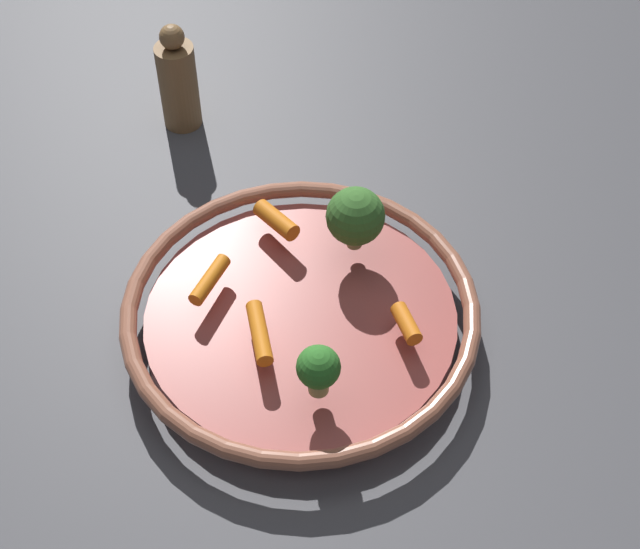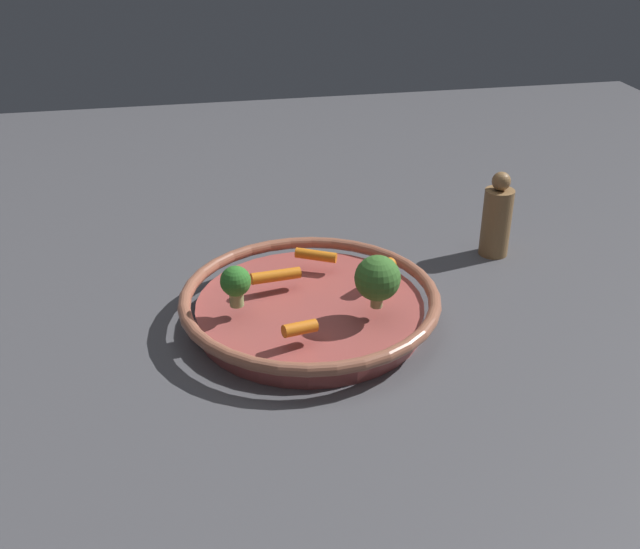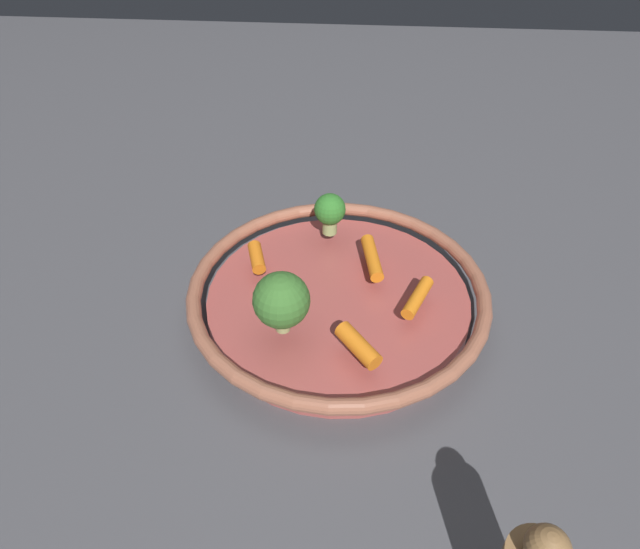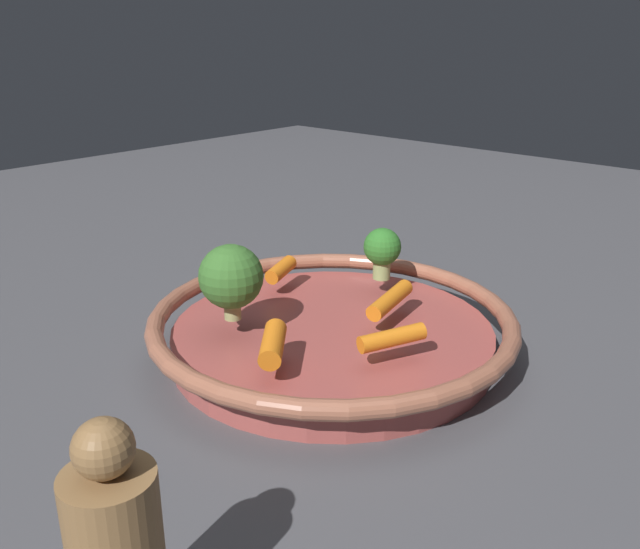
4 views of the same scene
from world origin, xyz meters
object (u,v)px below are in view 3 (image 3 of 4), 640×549
object	(u,v)px
baby_carrot_back	(257,257)
broccoli_floret_edge	(330,211)
broccoli_floret_small	(281,301)
baby_carrot_center	(372,258)
serving_bowl	(338,297)
baby_carrot_near_rim	(358,345)
baby_carrot_right	(418,297)

from	to	relation	value
baby_carrot_back	broccoli_floret_edge	size ratio (longest dim) A/B	0.78
broccoli_floret_edge	broccoli_floret_small	distance (m)	0.17
baby_carrot_center	broccoli_floret_small	size ratio (longest dim) A/B	0.98
broccoli_floret_small	baby_carrot_center	bearing A→B (deg)	-128.08
serving_bowl	broccoli_floret_edge	world-z (taller)	broccoli_floret_edge
baby_carrot_near_rim	baby_carrot_center	world-z (taller)	baby_carrot_near_rim
broccoli_floret_edge	broccoli_floret_small	world-z (taller)	broccoli_floret_small
baby_carrot_back	broccoli_floret_small	size ratio (longest dim) A/B	0.61
broccoli_floret_edge	serving_bowl	bearing A→B (deg)	99.73
baby_carrot_back	baby_carrot_center	distance (m)	0.13
serving_bowl	baby_carrot_center	world-z (taller)	baby_carrot_center
serving_bowl	broccoli_floret_edge	bearing A→B (deg)	-80.27
baby_carrot_near_rim	baby_carrot_back	world-z (taller)	baby_carrot_near_rim
baby_carrot_back	broccoli_floret_edge	world-z (taller)	broccoli_floret_edge
baby_carrot_right	baby_carrot_near_rim	bearing A→B (deg)	51.00
baby_carrot_back	baby_carrot_right	distance (m)	0.18
baby_carrot_right	broccoli_floret_small	world-z (taller)	broccoli_floret_small
broccoli_floret_edge	baby_carrot_back	bearing A→B (deg)	39.54
serving_bowl	baby_carrot_center	xyz separation A→B (m)	(-0.04, -0.04, 0.03)
baby_carrot_near_rim	baby_carrot_back	bearing A→B (deg)	-46.92
baby_carrot_center	baby_carrot_near_rim	bearing A→B (deg)	85.01
serving_bowl	baby_carrot_near_rim	bearing A→B (deg)	103.69
baby_carrot_back	baby_carrot_center	bearing A→B (deg)	-175.90
baby_carrot_back	baby_carrot_center	xyz separation A→B (m)	(-0.13, -0.01, -0.00)
broccoli_floret_edge	broccoli_floret_small	bearing A→B (deg)	77.99
baby_carrot_center	broccoli_floret_edge	xyz separation A→B (m)	(0.05, -0.06, 0.02)
baby_carrot_center	broccoli_floret_edge	distance (m)	0.08
serving_bowl	broccoli_floret_small	bearing A→B (deg)	54.86
baby_carrot_center	baby_carrot_back	bearing A→B (deg)	4.10
baby_carrot_center	baby_carrot_right	xyz separation A→B (m)	(-0.05, 0.06, -0.00)
baby_carrot_near_rim	broccoli_floret_small	size ratio (longest dim) A/B	0.77
broccoli_floret_small	baby_carrot_back	bearing A→B (deg)	-67.13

